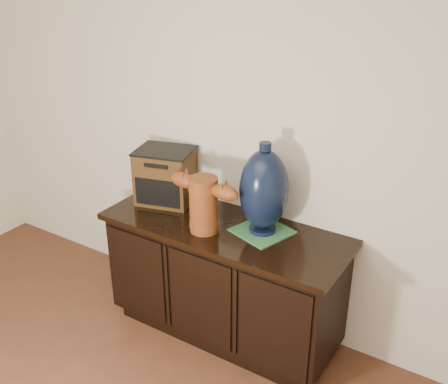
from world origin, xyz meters
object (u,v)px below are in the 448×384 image
Objects in this scene: lamp_base at (264,190)px; spray_can at (200,195)px; tv_radio at (166,176)px; terracotta_vessel at (204,201)px; sideboard at (224,280)px.

spray_can is at bearing 171.71° from lamp_base.
terracotta_vessel is at bearing -39.79° from tv_radio.
tv_radio is at bearing 169.19° from sideboard.
sideboard is at bearing 56.67° from terracotta_vessel.
sideboard is 2.78× the size of lamp_base.
terracotta_vessel is at bearing -51.50° from spray_can.
lamp_base is 3.15× the size of spray_can.
tv_radio reaches higher than terracotta_vessel.
terracotta_vessel reaches higher than sideboard.
lamp_base is (0.29, 0.16, 0.08)m from terracotta_vessel.
sideboard is 0.67m from lamp_base.
sideboard is at bearing -27.44° from spray_can.
spray_can is at bearing 152.56° from sideboard.
tv_radio reaches higher than sideboard.
lamp_base is at bearing -8.29° from spray_can.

